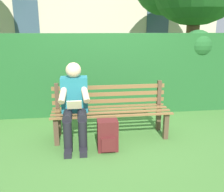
% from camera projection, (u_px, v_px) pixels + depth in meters
% --- Properties ---
extents(ground, '(60.00, 60.00, 0.00)m').
position_uv_depth(ground, '(111.00, 136.00, 3.75)').
color(ground, '#3D6B2D').
extents(park_bench, '(1.77, 0.51, 0.82)m').
position_uv_depth(park_bench, '(110.00, 109.00, 3.71)').
color(park_bench, '#4C3828').
rests_on(park_bench, ground).
extents(person_seated, '(0.44, 0.73, 1.16)m').
position_uv_depth(person_seated, '(75.00, 102.00, 3.43)').
color(person_seated, '#1E6672').
rests_on(person_seated, ground).
extents(hedge_backdrop, '(6.00, 0.73, 1.60)m').
position_uv_depth(hedge_backdrop, '(109.00, 71.00, 4.82)').
color(hedge_backdrop, '#1E5123').
rests_on(hedge_backdrop, ground).
extents(backpack, '(0.28, 0.26, 0.43)m').
position_uv_depth(backpack, '(108.00, 136.00, 3.28)').
color(backpack, '#4C1919').
rests_on(backpack, ground).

